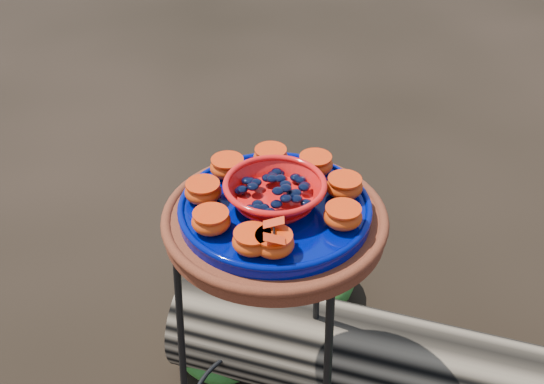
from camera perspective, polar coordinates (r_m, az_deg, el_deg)
The scene contains 18 objects.
plant_stand at distance 1.57m, azimuth 0.20°, elevation -13.16°, with size 0.44×0.44×0.70m, color black, non-canonical shape.
terracotta_saucer at distance 1.31m, azimuth 0.24°, elevation -2.54°, with size 0.43×0.43×0.03m, color #441E10.
cobalt_plate at distance 1.29m, azimuth 0.24°, elevation -1.52°, with size 0.36×0.36×0.02m, color #000C4F.
red_bowl at distance 1.27m, azimuth 0.24°, elevation -0.17°, with size 0.18×0.18×0.05m, color red, non-canonical shape.
glass_gems at distance 1.25m, azimuth 0.25°, elevation 1.22°, with size 0.14×0.14×0.02m, color black, non-canonical shape.
orange_half_0 at distance 1.17m, azimuth 0.16°, elevation -4.33°, with size 0.07×0.07×0.04m, color #AB1F10.
orange_half_1 at distance 1.23m, azimuth 5.95°, elevation -2.06°, with size 0.07×0.07×0.04m, color #AB1F10.
orange_half_2 at distance 1.31m, azimuth 6.07°, elevation 0.43°, with size 0.07×0.07×0.04m, color #AB1F10.
orange_half_3 at distance 1.37m, azimuth 3.64°, elevation 2.32°, with size 0.07×0.07×0.04m, color #AB1F10.
orange_half_4 at distance 1.39m, azimuth -0.11°, elevation 2.93°, with size 0.07×0.07×0.04m, color #AB1F10.
orange_half_5 at distance 1.36m, azimuth -3.74°, elevation 2.08°, with size 0.07×0.07×0.04m, color #AB1F10.
orange_half_6 at distance 1.30m, azimuth -5.78°, elevation 0.02°, with size 0.07×0.07×0.04m, color #AB1F10.
orange_half_7 at distance 1.22m, azimuth -5.11°, elevation -2.46°, with size 0.07×0.07×0.04m, color #AB1F10.
orange_half_8 at distance 1.17m, azimuth -1.65°, elevation -4.15°, with size 0.07×0.07×0.04m, color #AB1F10.
butterfly at distance 1.15m, azimuth 0.17°, elevation -3.32°, with size 0.08×0.05×0.01m, color red, non-canonical shape.
driftwood_log at distance 1.85m, azimuth 14.47°, elevation -14.96°, with size 1.45×0.38×0.27m, color black, non-canonical shape.
foliage_left at distance 1.97m, azimuth -4.11°, elevation -12.64°, with size 0.25×0.25×0.13m, color #2F6622.
foliage_back at distance 2.14m, azimuth 2.52°, elevation -6.95°, with size 0.33×0.33×0.17m, color #2F6622.
Camera 1 is at (0.51, -0.90, 1.53)m, focal length 45.00 mm.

